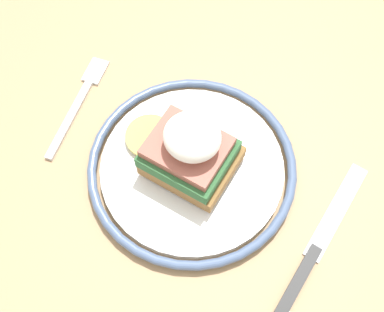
{
  "coord_description": "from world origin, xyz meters",
  "views": [
    {
      "loc": [
        0.14,
        -0.14,
        1.24
      ],
      "look_at": [
        0.02,
        0.05,
        0.79
      ],
      "focal_mm": 45.0,
      "sensor_mm": 36.0,
      "label": 1
    }
  ],
  "objects_px": {
    "sandwich": "(190,150)",
    "fork": "(79,101)",
    "plate": "(192,167)",
    "knife": "(315,250)"
  },
  "relations": [
    {
      "from": "fork",
      "to": "knife",
      "type": "height_order",
      "value": "knife"
    },
    {
      "from": "sandwich",
      "to": "fork",
      "type": "height_order",
      "value": "sandwich"
    },
    {
      "from": "sandwich",
      "to": "knife",
      "type": "distance_m",
      "value": 0.16
    },
    {
      "from": "sandwich",
      "to": "knife",
      "type": "bearing_deg",
      "value": -5.21
    },
    {
      "from": "plate",
      "to": "fork",
      "type": "height_order",
      "value": "plate"
    },
    {
      "from": "plate",
      "to": "knife",
      "type": "distance_m",
      "value": 0.16
    },
    {
      "from": "sandwich",
      "to": "fork",
      "type": "bearing_deg",
      "value": 176.71
    },
    {
      "from": "sandwich",
      "to": "knife",
      "type": "height_order",
      "value": "sandwich"
    },
    {
      "from": "sandwich",
      "to": "fork",
      "type": "relative_size",
      "value": 0.89
    },
    {
      "from": "plate",
      "to": "sandwich",
      "type": "height_order",
      "value": "sandwich"
    }
  ]
}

